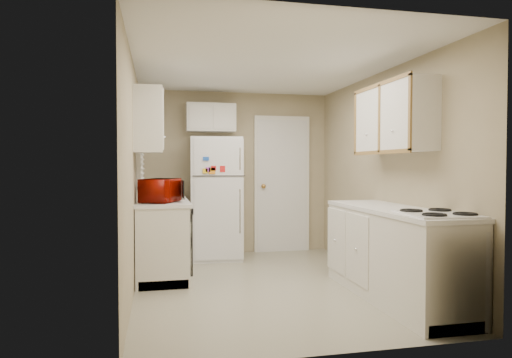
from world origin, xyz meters
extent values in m
plane|color=#B0AA93|center=(0.00, 0.00, 0.00)|extent=(3.80, 3.80, 0.00)
plane|color=white|center=(0.00, 0.00, 2.40)|extent=(3.80, 3.80, 0.00)
plane|color=tan|center=(-1.40, 0.00, 1.20)|extent=(3.80, 3.80, 0.00)
plane|color=tan|center=(1.40, 0.00, 1.20)|extent=(3.80, 3.80, 0.00)
plane|color=tan|center=(0.00, 1.90, 1.20)|extent=(2.80, 2.80, 0.00)
plane|color=tan|center=(0.00, -1.90, 1.20)|extent=(2.80, 2.80, 0.00)
cube|color=silver|center=(-1.10, 0.90, 0.45)|extent=(0.60, 1.80, 0.90)
cube|color=black|center=(-0.81, 0.30, 0.49)|extent=(0.03, 0.58, 0.72)
cube|color=gray|center=(-1.10, 1.05, 0.86)|extent=(0.54, 0.74, 0.16)
imported|color=#8F0E04|center=(-1.13, 0.35, 1.05)|extent=(0.54, 0.43, 0.32)
imported|color=silver|center=(-1.13, 1.39, 1.00)|extent=(0.09, 0.09, 0.19)
cube|color=silver|center=(-1.36, 1.05, 1.60)|extent=(0.10, 0.98, 1.08)
cube|color=silver|center=(-1.25, 0.22, 1.80)|extent=(0.30, 0.45, 0.70)
cube|color=silver|center=(-0.35, 1.54, 0.85)|extent=(0.75, 0.73, 1.70)
cube|color=silver|center=(-0.40, 1.75, 2.00)|extent=(0.70, 0.30, 0.40)
cube|color=silver|center=(0.70, 1.86, 1.02)|extent=(0.86, 0.06, 2.08)
cube|color=silver|center=(1.10, -0.80, 0.45)|extent=(0.60, 2.00, 0.90)
cube|color=silver|center=(1.14, -1.43, 0.40)|extent=(0.62, 0.73, 0.81)
cube|color=silver|center=(1.25, -0.50, 1.80)|extent=(0.30, 1.20, 0.70)
camera|label=1|loc=(-1.16, -4.84, 1.32)|focal=32.00mm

